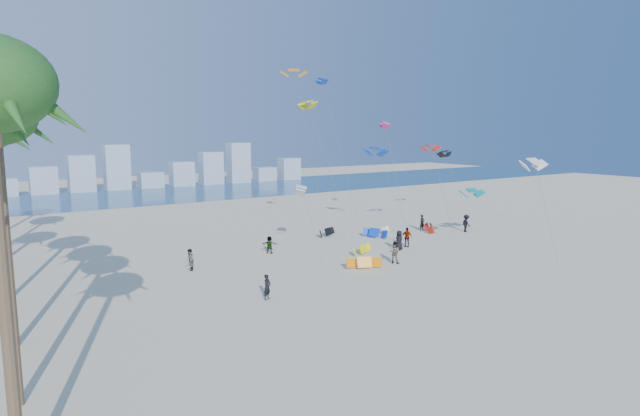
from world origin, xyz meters
TOP-DOWN VIEW (x-y plane):
  - ground at (0.00, 0.00)m, footprint 220.00×220.00m
  - ocean at (0.00, 72.00)m, footprint 220.00×220.00m
  - kitesurfer_near at (-6.18, 8.55)m, footprint 0.74×0.64m
  - kitesurfer_mid at (7.38, 11.22)m, footprint 1.11×1.15m
  - kitesurfers_far at (10.35, 17.60)m, footprint 32.06×6.59m
  - grounded_kites at (11.17, 18.10)m, footprint 18.83×14.77m
  - flying_kites at (15.64, 23.21)m, footprint 30.60×37.15m
  - distant_skyline at (-1.19, 82.00)m, footprint 85.00×3.00m

SIDE VIEW (x-z plane):
  - ground at x=0.00m, z-range 0.00..0.00m
  - ocean at x=0.00m, z-range 0.01..0.01m
  - grounded_kites at x=11.17m, z-range -0.04..0.92m
  - kitesurfer_near at x=-6.18m, z-range 0.00..1.71m
  - kitesurfers_far at x=10.35m, z-range -0.05..1.87m
  - kitesurfer_mid at x=7.38m, z-range 0.00..1.87m
  - distant_skyline at x=-1.19m, z-range -1.11..7.29m
  - flying_kites at x=15.64m, z-range 1.56..20.20m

